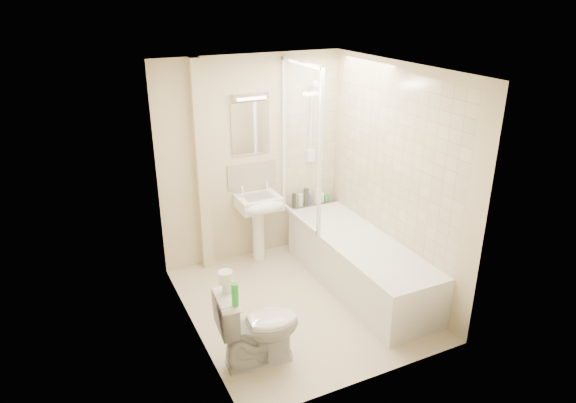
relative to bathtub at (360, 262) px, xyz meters
name	(u,v)px	position (x,y,z in m)	size (l,w,h in m)	color
floor	(300,303)	(-0.75, -0.04, -0.29)	(2.50, 2.50, 0.00)	beige
wall_back	(252,160)	(-0.75, 1.21, 0.91)	(2.20, 0.02, 2.40)	beige
wall_left	(188,217)	(-1.85, -0.04, 0.91)	(0.02, 2.50, 2.40)	beige
wall_right	(395,180)	(0.35, -0.04, 0.91)	(0.02, 2.50, 2.40)	beige
ceiling	(302,69)	(-0.75, -0.04, 2.11)	(2.20, 2.50, 0.02)	white
tile_back	(310,134)	(0.00, 1.20, 1.14)	(0.70, 0.01, 1.75)	beige
tile_right	(393,158)	(0.34, 0.00, 1.14)	(0.01, 2.10, 1.75)	beige
pipe_boxing	(202,169)	(-1.37, 1.15, 0.91)	(0.12, 0.12, 2.40)	beige
splashback	(252,175)	(-0.76, 1.20, 0.74)	(0.60, 0.01, 0.30)	beige
mirror	(251,129)	(-0.76, 1.20, 1.29)	(0.46, 0.01, 0.60)	white
strip_light	(250,96)	(-0.76, 1.18, 1.66)	(0.42, 0.07, 0.07)	silver
bathtub	(360,262)	(0.00, 0.00, 0.00)	(0.70, 2.10, 0.55)	white
shower_screen	(300,145)	(-0.35, 0.76, 1.16)	(0.04, 0.92, 1.80)	white
shower_fixture	(312,125)	(0.00, 1.15, 1.26)	(0.10, 0.16, 0.99)	white
pedestal_sink	(260,211)	(-0.76, 0.97, 0.37)	(0.49, 0.46, 0.94)	white
bottle_black_a	(294,201)	(-0.25, 1.12, 0.35)	(0.05, 0.05, 0.18)	black
bottle_white_a	(301,200)	(-0.16, 1.12, 0.34)	(0.06, 0.06, 0.16)	silver
bottle_black_b	(306,197)	(-0.08, 1.12, 0.37)	(0.07, 0.07, 0.22)	black
bottle_blue	(309,200)	(-0.03, 1.12, 0.33)	(0.05, 0.05, 0.13)	navy
bottle_cream	(316,196)	(0.06, 1.12, 0.35)	(0.06, 0.06, 0.18)	beige
bottle_white_b	(322,198)	(0.15, 1.12, 0.32)	(0.05, 0.05, 0.12)	white
bottle_green	(326,198)	(0.21, 1.12, 0.31)	(0.06, 0.06, 0.09)	green
toilet	(259,326)	(-1.47, -0.67, 0.07)	(0.74, 0.46, 0.72)	white
toilet_roll_lower	(228,286)	(-1.70, -0.59, 0.48)	(0.10, 0.10, 0.09)	white
toilet_roll_upper	(225,277)	(-1.72, -0.59, 0.57)	(0.12, 0.12, 0.10)	white
green_bottle	(235,294)	(-1.71, -0.80, 0.53)	(0.06, 0.06, 0.20)	green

